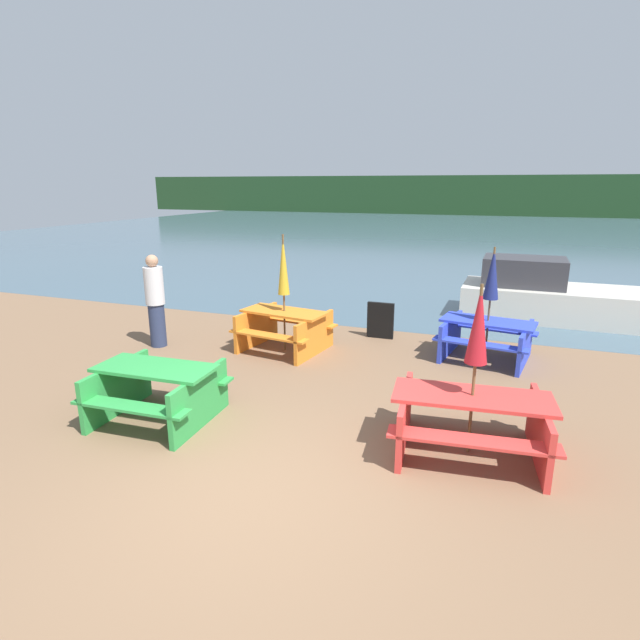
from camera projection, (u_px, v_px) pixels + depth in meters
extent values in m
plane|color=brown|center=(250.00, 492.00, 5.17)|extent=(60.00, 60.00, 0.00)
cube|color=#425B6B|center=(469.00, 232.00, 33.57)|extent=(60.00, 50.00, 0.00)
cube|color=#1E3D1E|center=(485.00, 195.00, 51.16)|extent=(80.00, 1.60, 4.00)
cube|color=green|center=(155.00, 368.00, 6.58)|extent=(1.60, 0.77, 0.04)
cube|color=green|center=(130.00, 407.00, 6.16)|extent=(1.59, 0.35, 0.04)
cube|color=green|center=(180.00, 375.00, 7.17)|extent=(1.59, 0.35, 0.04)
cube|color=green|center=(117.00, 389.00, 6.87)|extent=(0.13, 1.38, 0.72)
cube|color=green|center=(200.00, 401.00, 6.50)|extent=(0.13, 1.38, 0.72)
cube|color=red|center=(472.00, 397.00, 5.77)|extent=(1.87, 0.88, 0.04)
cube|color=red|center=(472.00, 441.00, 5.32)|extent=(1.83, 0.46, 0.04)
cube|color=red|center=(469.00, 399.00, 6.35)|extent=(1.83, 0.46, 0.04)
cube|color=red|center=(404.00, 418.00, 6.05)|extent=(0.21, 1.38, 0.69)
cube|color=red|center=(540.00, 433.00, 5.68)|extent=(0.21, 1.38, 0.69)
cube|color=orange|center=(284.00, 312.00, 9.44)|extent=(1.68, 0.93, 0.04)
cube|color=orange|center=(268.00, 336.00, 9.05)|extent=(1.62, 0.51, 0.04)
cube|color=orange|center=(299.00, 321.00, 9.99)|extent=(1.62, 0.51, 0.04)
cube|color=orange|center=(257.00, 327.00, 9.84)|extent=(0.27, 1.38, 0.73)
cube|color=orange|center=(315.00, 336.00, 9.23)|extent=(0.27, 1.38, 0.73)
cube|color=blue|center=(488.00, 322.00, 8.94)|extent=(1.69, 0.95, 0.04)
cube|color=blue|center=(480.00, 344.00, 8.55)|extent=(1.62, 0.54, 0.04)
cube|color=blue|center=(493.00, 329.00, 9.47)|extent=(1.62, 0.54, 0.04)
cube|color=blue|center=(450.00, 336.00, 9.35)|extent=(0.29, 1.37, 0.68)
cube|color=blue|center=(525.00, 347.00, 8.72)|extent=(0.29, 1.37, 0.68)
cylinder|color=brown|center=(490.00, 304.00, 8.86)|extent=(0.04, 0.04, 2.04)
cone|color=navy|center=(493.00, 273.00, 8.71)|extent=(0.27, 0.27, 0.92)
cylinder|color=brown|center=(475.00, 372.00, 5.68)|extent=(0.04, 0.04, 2.04)
cone|color=#A81923|center=(479.00, 324.00, 5.54)|extent=(0.25, 0.25, 0.91)
cylinder|color=brown|center=(284.00, 294.00, 9.34)|extent=(0.04, 0.04, 2.21)
cone|color=gold|center=(283.00, 265.00, 9.20)|extent=(0.22, 0.22, 1.12)
cube|color=beige|center=(555.00, 303.00, 11.76)|extent=(4.21, 1.87, 0.75)
cube|color=#333338|center=(524.00, 271.00, 11.84)|extent=(1.86, 1.28, 0.66)
cylinder|color=#283351|center=(158.00, 325.00, 9.75)|extent=(0.31, 0.31, 0.85)
cylinder|color=silver|center=(154.00, 286.00, 9.54)|extent=(0.36, 0.36, 0.72)
sphere|color=tan|center=(152.00, 261.00, 9.42)|extent=(0.23, 0.23, 0.23)
cube|color=black|center=(380.00, 320.00, 10.27)|extent=(0.55, 0.08, 0.75)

